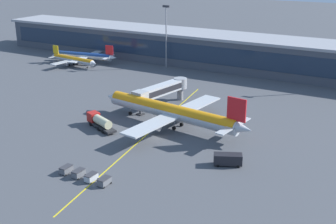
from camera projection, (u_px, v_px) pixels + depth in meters
The scene contains 14 objects.
ground_plane at pixel (156, 138), 105.33m from camera, with size 700.00×700.00×0.00m, color #47494F.
apron_lead_in_line at pixel (149, 132), 108.48m from camera, with size 0.30×80.00×0.01m, color yellow.
terminal_building at pixel (241, 53), 167.34m from camera, with size 222.94×20.44×12.48m.
main_airliner at pixel (171, 112), 110.99m from camera, with size 44.81×35.94×11.10m.
jet_bridge at pixel (163, 90), 125.61m from camera, with size 7.22×20.93×6.70m.
fuel_tanker at pixel (100, 121), 110.73m from camera, with size 10.90×6.60×3.25m.
lavatory_truck at pixel (227, 159), 91.09m from camera, with size 6.23×4.53×2.50m.
baggage_cart_0 at pixel (66, 169), 88.01m from camera, with size 1.67×2.68×1.48m.
baggage_cart_1 at pixel (79, 173), 86.47m from camera, with size 1.67×2.68×1.48m.
baggage_cart_2 at pixel (91, 177), 84.94m from camera, with size 1.67×2.68×1.48m.
baggage_cart_3 at pixel (104, 181), 83.40m from camera, with size 1.67×2.68×1.48m.
commuter_jet_far at pixel (85, 56), 178.73m from camera, with size 28.62×22.89×7.63m.
commuter_jet_near at pixel (73, 60), 173.32m from camera, with size 25.17×20.01×6.93m.
apron_light_mast_0 at pixel (166, 32), 167.04m from camera, with size 2.80×0.50×23.59m.
Camera 1 is at (50.10, -83.32, 41.07)m, focal length 47.24 mm.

